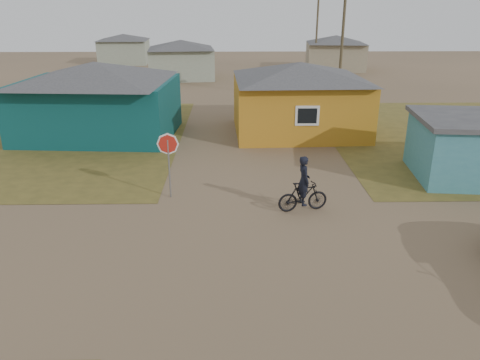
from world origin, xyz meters
The scene contains 10 objects.
ground centered at (0.00, 0.00, 0.00)m, with size 120.00×120.00×0.00m, color #7B6247.
house_teal centered at (-8.50, 13.50, 2.05)m, with size 8.93×7.08×4.00m.
house_yellow centered at (2.50, 14.00, 2.00)m, with size 7.72×6.76×3.90m.
house_pale_west centered at (-6.00, 34.00, 1.86)m, with size 7.04×6.15×3.60m.
house_beige_east centered at (10.00, 40.00, 1.86)m, with size 6.95×6.05×3.60m.
house_pale_north centered at (-14.00, 46.00, 1.75)m, with size 6.28×5.81×3.40m.
utility_pole_near centered at (6.50, 22.00, 4.14)m, with size 1.40×0.20×8.00m.
utility_pole_far centered at (7.50, 38.00, 4.14)m, with size 1.40×0.20×8.00m.
stop_sign centered at (-3.59, 4.64, 1.84)m, with size 0.77×0.36×2.51m.
cyclist centered at (1.23, 3.33, 0.74)m, with size 1.85×0.83×2.03m.
Camera 1 is at (-1.26, -11.76, 6.94)m, focal length 35.00 mm.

